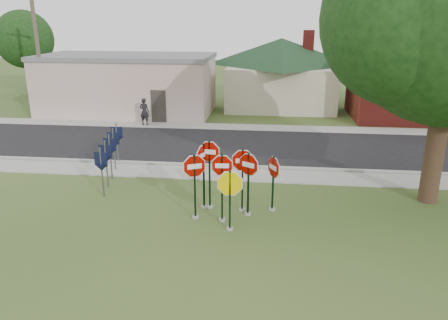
# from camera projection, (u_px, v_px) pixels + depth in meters

# --- Properties ---
(ground) EXTENTS (120.00, 120.00, 0.00)m
(ground) POSITION_uv_depth(u_px,v_px,m) (223.00, 233.00, 14.27)
(ground) COLOR #2F491B
(ground) RESTS_ON ground
(sidewalk_near) EXTENTS (60.00, 1.60, 0.06)m
(sidewalk_near) POSITION_uv_depth(u_px,v_px,m) (237.00, 175.00, 19.45)
(sidewalk_near) COLOR gray
(sidewalk_near) RESTS_ON ground
(road) EXTENTS (60.00, 7.00, 0.04)m
(road) POSITION_uv_depth(u_px,v_px,m) (244.00, 147.00, 23.70)
(road) COLOR black
(road) RESTS_ON ground
(sidewalk_far) EXTENTS (60.00, 1.60, 0.06)m
(sidewalk_far) POSITION_uv_depth(u_px,v_px,m) (249.00, 128.00, 27.76)
(sidewalk_far) COLOR gray
(sidewalk_far) RESTS_ON ground
(curb) EXTENTS (60.00, 0.20, 0.14)m
(curb) POSITION_uv_depth(u_px,v_px,m) (239.00, 167.00, 20.38)
(curb) COLOR gray
(curb) RESTS_ON ground
(stop_sign_center) EXTENTS (1.00, 0.24, 2.53)m
(stop_sign_center) POSITION_uv_depth(u_px,v_px,m) (222.00, 179.00, 14.63)
(stop_sign_center) COLOR gray
(stop_sign_center) RESTS_ON ground
(stop_sign_yellow) EXTENTS (1.16, 0.24, 2.22)m
(stop_sign_yellow) POSITION_uv_depth(u_px,v_px,m) (230.00, 192.00, 14.07)
(stop_sign_yellow) COLOR gray
(stop_sign_yellow) RESTS_ON ground
(stop_sign_left) EXTENTS (0.99, 0.48, 2.47)m
(stop_sign_left) POSITION_uv_depth(u_px,v_px,m) (195.00, 177.00, 14.85)
(stop_sign_left) COLOR gray
(stop_sign_left) RESTS_ON ground
(stop_sign_right) EXTENTS (0.92, 0.61, 2.44)m
(stop_sign_right) POSITION_uv_depth(u_px,v_px,m) (248.00, 175.00, 15.12)
(stop_sign_right) COLOR gray
(stop_sign_right) RESTS_ON ground
(stop_sign_back_right) EXTENTS (1.07, 0.24, 2.46)m
(stop_sign_back_right) POSITION_uv_depth(u_px,v_px,m) (243.00, 171.00, 15.44)
(stop_sign_back_right) COLOR gray
(stop_sign_back_right) RESTS_ON ground
(stop_sign_back_left) EXTENTS (1.04, 0.24, 2.69)m
(stop_sign_back_left) POSITION_uv_depth(u_px,v_px,m) (210.00, 165.00, 15.65)
(stop_sign_back_left) COLOR gray
(stop_sign_back_left) RESTS_ON ground
(stop_sign_far_right) EXTENTS (0.54, 0.93, 2.19)m
(stop_sign_far_right) POSITION_uv_depth(u_px,v_px,m) (273.00, 176.00, 15.53)
(stop_sign_far_right) COLOR gray
(stop_sign_far_right) RESTS_ON ground
(stop_sign_far_left) EXTENTS (0.51, 0.86, 2.55)m
(stop_sign_far_left) POSITION_uv_depth(u_px,v_px,m) (204.00, 168.00, 15.69)
(stop_sign_far_left) COLOR gray
(stop_sign_far_left) RESTS_ON ground
(route_sign_row) EXTENTS (1.43, 4.63, 2.00)m
(route_sign_row) POSITION_uv_depth(u_px,v_px,m) (110.00, 152.00, 18.71)
(route_sign_row) COLOR #59595E
(route_sign_row) RESTS_ON ground
(building_stucco) EXTENTS (12.20, 6.20, 4.20)m
(building_stucco) POSITION_uv_depth(u_px,v_px,m) (128.00, 83.00, 31.55)
(building_stucco) COLOR beige
(building_stucco) RESTS_ON ground
(building_house) EXTENTS (11.60, 11.60, 6.20)m
(building_house) POSITION_uv_depth(u_px,v_px,m) (281.00, 59.00, 33.69)
(building_house) COLOR #C0B799
(building_house) RESTS_ON ground
(building_brick) EXTENTS (10.20, 6.20, 4.75)m
(building_brick) POSITION_uv_depth(u_px,v_px,m) (429.00, 84.00, 29.71)
(building_brick) COLOR maroon
(building_brick) RESTS_ON ground
(utility_pole_near) EXTENTS (2.20, 0.26, 9.50)m
(utility_pole_near) POSITION_uv_depth(u_px,v_px,m) (37.00, 45.00, 28.56)
(utility_pole_near) COLOR brown
(utility_pole_near) RESTS_ON ground
(bg_tree_left) EXTENTS (4.90, 4.90, 7.35)m
(bg_tree_left) POSITION_uv_depth(u_px,v_px,m) (24.00, 40.00, 37.54)
(bg_tree_left) COLOR #311E16
(bg_tree_left) RESTS_ON ground
(pedestrian) EXTENTS (0.71, 0.53, 1.76)m
(pedestrian) POSITION_uv_depth(u_px,v_px,m) (144.00, 112.00, 28.01)
(pedestrian) COLOR black
(pedestrian) RESTS_ON sidewalk_far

